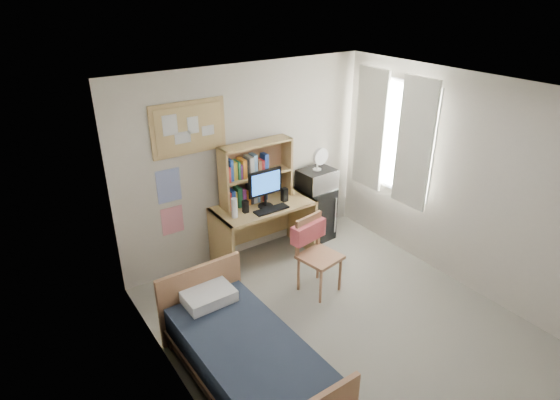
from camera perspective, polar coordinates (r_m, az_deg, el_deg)
floor at (r=5.42m, az=8.09°, el=-15.47°), size 3.60×4.20×0.02m
ceiling at (r=4.22m, az=10.29°, el=12.49°), size 3.60×4.20×0.02m
wall_back at (r=6.22m, az=-4.08°, el=4.46°), size 3.60×0.04×2.60m
wall_left at (r=3.84m, az=-11.56°, el=-10.42°), size 0.04×4.20×2.60m
wall_right at (r=5.95m, az=21.97°, el=1.64°), size 0.04×4.20×2.60m
window_unit at (r=6.50m, az=13.58°, el=7.56°), size 0.10×1.40×1.70m
curtain_left at (r=6.23m, az=16.06°, el=6.51°), size 0.04×0.55×1.70m
curtain_right at (r=6.74m, az=10.93°, el=8.44°), size 0.04×0.55×1.70m
bulletin_board at (r=5.68m, az=-11.07°, el=8.62°), size 0.94×0.03×0.64m
poster_wave at (r=5.80m, az=-13.43°, el=1.69°), size 0.30×0.01×0.42m
poster_japan at (r=6.00m, az=-12.98°, el=-2.42°), size 0.28×0.01×0.36m
desk at (r=6.33m, az=-2.02°, el=-3.95°), size 1.32×0.67×0.83m
desk_chair at (r=5.69m, az=4.90°, el=-6.86°), size 0.57×0.57×0.97m
mini_fridge at (r=6.88m, az=4.23°, el=-1.58°), size 0.50×0.50×0.80m
bed at (r=4.64m, az=-3.90°, el=-19.27°), size 0.96×1.86×0.51m
hutch at (r=6.09m, az=-2.90°, el=3.37°), size 1.00×0.26×0.81m
monitor at (r=5.99m, az=-1.81°, el=1.38°), size 0.48×0.04×0.51m
keyboard at (r=5.98m, az=-1.06°, el=-1.18°), size 0.47×0.15×0.02m
speaker_left at (r=5.92m, az=-4.24°, el=-0.80°), size 0.07×0.07×0.16m
speaker_right at (r=6.20m, az=0.54°, el=0.66°), size 0.08×0.08×0.18m
water_bottle at (r=5.79m, az=-5.58°, el=-0.98°), size 0.07×0.07×0.26m
hoodie at (r=5.66m, az=3.47°, el=-3.82°), size 0.50×0.23×0.23m
microwave at (r=6.64m, az=4.49°, el=2.54°), size 0.52×0.41×0.29m
desk_fan at (r=6.53m, az=4.58°, el=4.91°), size 0.26×0.26×0.30m
pillow at (r=4.95m, az=-8.69°, el=-11.51°), size 0.52×0.37×0.12m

